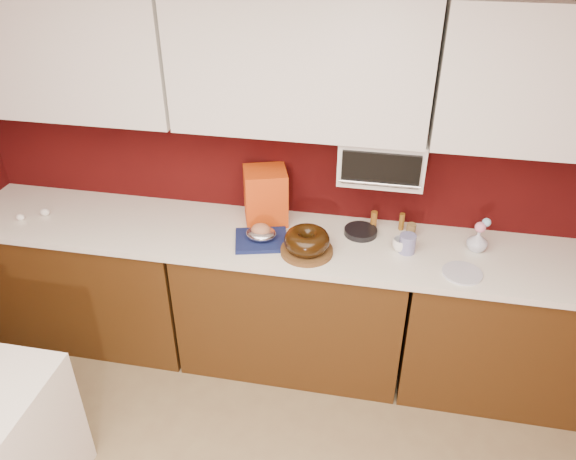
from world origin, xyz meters
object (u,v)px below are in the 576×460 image
(foil_ham_nest, at_px, (261,234))
(pandoro_box, at_px, (266,196))
(toaster_oven, at_px, (382,157))
(bundt_cake, at_px, (307,241))
(blue_jar, at_px, (407,244))
(coffee_mug, at_px, (401,243))
(flower_vase, at_px, (478,240))

(foil_ham_nest, bearing_deg, pandoro_box, 96.30)
(toaster_oven, relative_size, bundt_cake, 1.81)
(toaster_oven, distance_m, blue_jar, 0.49)
(bundt_cake, relative_size, coffee_mug, 2.74)
(bundt_cake, distance_m, flower_vase, 0.93)
(toaster_oven, xyz_separation_m, coffee_mug, (0.15, -0.17, -0.43))
(toaster_oven, height_order, coffee_mug, toaster_oven)
(toaster_oven, bearing_deg, bundt_cake, -140.81)
(toaster_oven, xyz_separation_m, pandoro_box, (-0.65, 0.01, -0.31))
(toaster_oven, distance_m, flower_vase, 0.69)
(toaster_oven, relative_size, foil_ham_nest, 2.64)
(toaster_oven, relative_size, flower_vase, 3.35)
(foil_ham_nest, height_order, blue_jar, blue_jar)
(coffee_mug, bearing_deg, toaster_oven, 131.86)
(blue_jar, bearing_deg, pandoro_box, 167.44)
(toaster_oven, relative_size, blue_jar, 4.20)
(toaster_oven, bearing_deg, coffee_mug, -48.14)
(bundt_cake, xyz_separation_m, coffee_mug, (0.50, 0.12, -0.03))
(foil_ham_nest, relative_size, coffee_mug, 1.87)
(flower_vase, bearing_deg, toaster_oven, 171.43)
(toaster_oven, height_order, blue_jar, toaster_oven)
(flower_vase, bearing_deg, foil_ham_nest, -173.01)
(blue_jar, bearing_deg, foil_ham_nest, -176.16)
(toaster_oven, bearing_deg, flower_vase, -8.57)
(bundt_cake, relative_size, foil_ham_nest, 1.46)
(foil_ham_nest, height_order, coffee_mug, coffee_mug)
(foil_ham_nest, relative_size, blue_jar, 1.59)
(toaster_oven, relative_size, coffee_mug, 4.94)
(pandoro_box, height_order, flower_vase, pandoro_box)
(toaster_oven, bearing_deg, blue_jar, -43.92)
(bundt_cake, xyz_separation_m, pandoro_box, (-0.30, 0.30, 0.08))
(pandoro_box, relative_size, flower_vase, 2.45)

